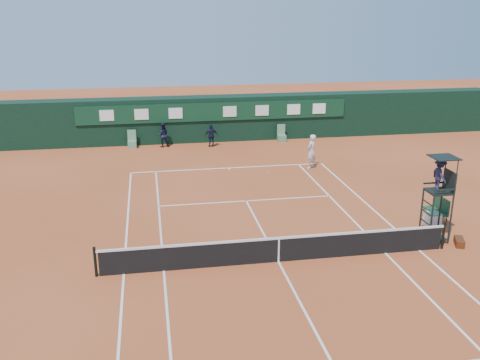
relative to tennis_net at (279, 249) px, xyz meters
name	(u,v)px	position (x,y,z in m)	size (l,w,h in m)	color
ground	(278,262)	(0.00, 0.00, -0.51)	(90.00, 90.00, 0.00)	#B3512A
court_lines	(278,262)	(0.00, 0.00, -0.50)	(11.05, 23.85, 0.01)	white
tennis_net	(279,249)	(0.00, 0.00, 0.00)	(12.90, 0.10, 1.10)	black
back_wall	(213,118)	(0.00, 18.74, 1.00)	(40.00, 1.65, 3.00)	black
linesman_chair_left	(132,143)	(-5.50, 17.48, -0.19)	(0.55, 0.50, 1.15)	#588763
linesman_chair_right	(282,137)	(4.50, 17.48, -0.19)	(0.55, 0.50, 1.15)	#537F59
umpire_chair	(440,181)	(6.45, 0.77, 1.95)	(0.96, 0.95, 3.42)	black
player_bench	(438,208)	(7.62, 2.56, 0.09)	(0.56, 1.20, 1.10)	#183D23
tennis_bag	(459,242)	(7.23, 0.18, -0.37)	(0.32, 0.73, 0.27)	black
cooler	(432,220)	(7.08, 2.01, -0.18)	(0.57, 0.57, 0.65)	silver
tennis_ball	(268,172)	(2.00, 10.64, -0.47)	(0.07, 0.07, 0.07)	#CAE835
player	(311,151)	(4.60, 11.08, 0.47)	(0.71, 0.47, 1.96)	silver
ball_kid_left	(163,135)	(-3.50, 17.38, 0.29)	(0.78, 0.61, 1.61)	black
ball_kid_right	(211,136)	(-0.38, 16.86, 0.24)	(0.87, 0.36, 1.49)	black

